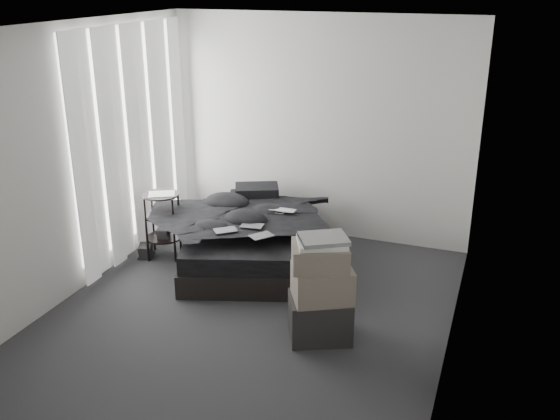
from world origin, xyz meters
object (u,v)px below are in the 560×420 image
(bed, at_px, (251,252))
(box_lower, at_px, (320,318))
(laptop, at_px, (281,206))
(side_stand, at_px, (163,226))

(bed, bearing_deg, box_lower, -64.21)
(laptop, xyz_separation_m, box_lower, (0.86, -1.33, -0.46))
(bed, distance_m, laptop, 0.62)
(bed, relative_size, side_stand, 2.43)
(bed, xyz_separation_m, laptop, (0.30, 0.14, 0.53))
(laptop, bearing_deg, side_stand, -165.84)
(laptop, relative_size, box_lower, 0.55)
(box_lower, bearing_deg, side_stand, 154.80)
(bed, bearing_deg, side_stand, 172.44)
(box_lower, bearing_deg, bed, 134.09)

